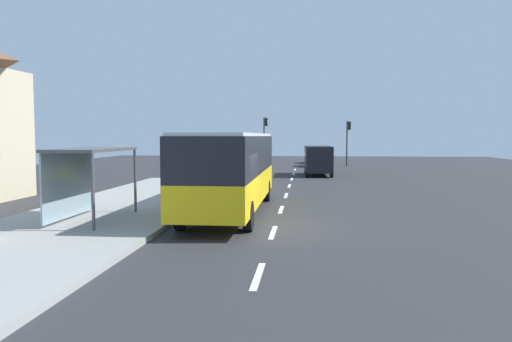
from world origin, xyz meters
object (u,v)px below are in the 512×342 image
recycling_bin_orange (172,196)px  traffic_light_far_side (265,133)px  bus_shelter (84,165)px  sedan_near (317,159)px  recycling_bin_blue (176,194)px  sedan_far (315,156)px  recycling_bin_red (167,198)px  bus (231,168)px  white_van (318,158)px  traffic_light_near_side (348,136)px

recycling_bin_orange → traffic_light_far_side: 32.86m
recycling_bin_orange → bus_shelter: 4.22m
traffic_light_far_side → bus_shelter: size_ratio=1.27×
sedan_near → recycling_bin_blue: size_ratio=4.68×
sedan_far → traffic_light_far_side: size_ratio=0.87×
recycling_bin_orange → bus_shelter: bearing=-123.9°
recycling_bin_red → bus_shelter: size_ratio=0.24×
sedan_far → recycling_bin_orange: sedan_far is taller
bus → recycling_bin_orange: size_ratio=11.59×
sedan_far → recycling_bin_red: size_ratio=4.64×
white_van → sedan_near: 11.60m
bus → sedan_far: 37.59m
sedan_far → traffic_light_near_side: traffic_light_near_side is taller
recycling_bin_blue → bus_shelter: 4.79m
recycling_bin_red → recycling_bin_blue: (0.00, 1.40, 0.00)m
traffic_light_near_side → bus_shelter: bearing=-108.7°
recycling_bin_red → traffic_light_far_side: size_ratio=0.19×
sedan_near → recycling_bin_blue: bearing=-102.1°
traffic_light_far_side → sedan_far: bearing=39.2°
recycling_bin_red → traffic_light_far_side: (1.10, 33.43, 2.71)m
sedan_far → recycling_bin_blue: (-6.50, -36.45, -0.14)m
sedan_near → recycling_bin_blue: 31.05m
sedan_near → traffic_light_far_side: traffic_light_far_side is taller
recycling_bin_orange → traffic_light_far_side: bearing=88.1°
sedan_near → recycling_bin_orange: sedan_near is taller
bus → recycling_bin_orange: bus is taller
recycling_bin_orange → sedan_near: bearing=78.2°
white_van → recycling_bin_blue: white_van is taller
traffic_light_far_side → traffic_light_near_side: bearing=-5.3°
sedan_near → sedan_far: 6.08m
white_van → recycling_bin_red: white_van is taller
bus → traffic_light_near_side: bearing=77.3°
white_van → bus_shelter: bearing=-110.7°
sedan_near → recycling_bin_red: (-6.50, -31.76, -0.14)m
bus → traffic_light_near_side: 32.97m
recycling_bin_orange → traffic_light_near_side: bearing=73.1°
sedan_near → recycling_bin_red: size_ratio=4.68×
sedan_far → bus_shelter: 41.39m
traffic_light_near_side → bus: bearing=-102.7°
recycling_bin_red → bus_shelter: bus_shelter is taller
recycling_bin_red → traffic_light_far_side: 33.56m
bus → recycling_bin_blue: (-2.49, 0.91, -1.19)m
white_van → traffic_light_near_side: 13.00m
sedan_near → traffic_light_far_side: 6.21m
recycling_bin_blue → bus_shelter: size_ratio=0.24×
traffic_light_near_side → recycling_bin_blue: bearing=-107.3°
recycling_bin_orange → traffic_light_far_side: size_ratio=0.19×
white_van → bus_shelter: 24.36m
sedan_near → bus_shelter: 35.47m
white_van → recycling_bin_orange: 20.52m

